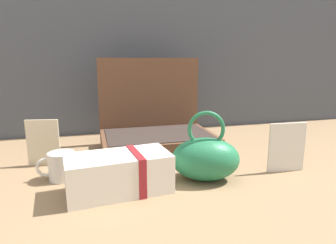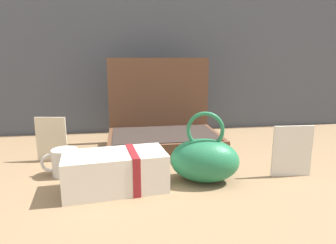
{
  "view_description": "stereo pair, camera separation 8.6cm",
  "coord_description": "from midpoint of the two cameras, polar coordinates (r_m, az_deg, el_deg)",
  "views": [
    {
      "loc": [
        -0.19,
        -0.83,
        0.35
      ],
      "look_at": [
        0.02,
        -0.02,
        0.17
      ],
      "focal_mm": 31.29,
      "sensor_mm": 36.0,
      "label": 1
    },
    {
      "loc": [
        -0.11,
        -0.85,
        0.35
      ],
      "look_at": [
        0.02,
        -0.02,
        0.17
      ],
      "focal_mm": 31.29,
      "sensor_mm": 36.0,
      "label": 2
    }
  ],
  "objects": [
    {
      "name": "info_card_left",
      "position": [
        0.96,
        25.43,
        -5.21
      ],
      "size": [
        0.12,
        0.02,
        0.16
      ],
      "primitive_type": "cube",
      "rotation": [
        0.0,
        0.0,
        -0.09
      ],
      "color": "silver",
      "rests_on": "ground_plane"
    },
    {
      "name": "ground_plane",
      "position": [
        0.92,
        1.1,
        -9.92
      ],
      "size": [
        6.0,
        6.0,
        0.0
      ],
      "primitive_type": "plane",
      "color": "#8C6D4C"
    },
    {
      "name": "open_suitcase",
      "position": [
        1.15,
        1.07,
        -1.37
      ],
      "size": [
        0.42,
        0.3,
        0.35
      ],
      "color": "brown",
      "rests_on": "ground_plane"
    },
    {
      "name": "cream_toiletry_bag",
      "position": [
        0.8,
        -6.93,
        -9.55
      ],
      "size": [
        0.28,
        0.16,
        0.11
      ],
      "color": "silver",
      "rests_on": "ground_plane"
    },
    {
      "name": "coffee_mug",
      "position": [
        0.93,
        -17.08,
        -7.53
      ],
      "size": [
        0.11,
        0.08,
        0.08
      ],
      "color": "silver",
      "rests_on": "ground_plane"
    },
    {
      "name": "teal_pouch_handbag",
      "position": [
        0.85,
        10.02,
        -7.22
      ],
      "size": [
        0.22,
        0.18,
        0.2
      ],
      "color": "#237247",
      "rests_on": "ground_plane"
    },
    {
      "name": "poster_card_right",
      "position": [
        1.06,
        -19.66,
        -3.21
      ],
      "size": [
        0.1,
        0.02,
        0.15
      ],
      "primitive_type": "cube",
      "rotation": [
        0.0,
        0.0,
        -0.17
      ],
      "color": "beige",
      "rests_on": "ground_plane"
    }
  ]
}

